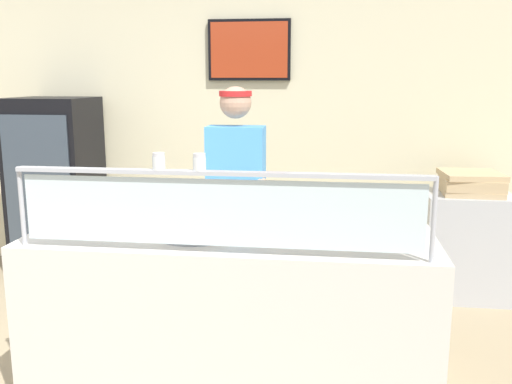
# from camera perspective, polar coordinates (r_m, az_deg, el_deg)

# --- Properties ---
(ground_plane) EXTENTS (12.00, 12.00, 0.00)m
(ground_plane) POSITION_cam_1_polar(r_m,az_deg,el_deg) (4.06, -0.91, -15.04)
(ground_plane) COLOR tan
(ground_plane) RESTS_ON ground
(shop_rear_unit) EXTENTS (6.67, 0.13, 2.70)m
(shop_rear_unit) POSITION_cam_1_polar(r_m,az_deg,el_deg) (5.27, 1.70, 6.50)
(shop_rear_unit) COLOR beige
(shop_rear_unit) RESTS_ON ground
(serving_counter) EXTENTS (2.27, 0.79, 0.95)m
(serving_counter) POSITION_cam_1_polar(r_m,az_deg,el_deg) (3.32, -2.55, -12.30)
(serving_counter) COLOR silver
(serving_counter) RESTS_ON ground
(sneeze_guard) EXTENTS (2.09, 0.06, 0.42)m
(sneeze_guard) POSITION_cam_1_polar(r_m,az_deg,el_deg) (2.78, -3.92, -0.93)
(sneeze_guard) COLOR #B2B5BC
(sneeze_guard) RESTS_ON serving_counter
(pizza_tray) EXTENTS (0.43, 0.43, 0.04)m
(pizza_tray) POSITION_cam_1_polar(r_m,az_deg,el_deg) (3.17, -6.20, -4.10)
(pizza_tray) COLOR #9EA0A8
(pizza_tray) RESTS_ON serving_counter
(pizza_server) EXTENTS (0.14, 0.29, 0.01)m
(pizza_server) POSITION_cam_1_polar(r_m,az_deg,el_deg) (3.15, -7.09, -3.77)
(pizza_server) COLOR #ADAFB7
(pizza_server) RESTS_ON pizza_tray
(parmesan_shaker) EXTENTS (0.06, 0.06, 0.09)m
(parmesan_shaker) POSITION_cam_1_polar(r_m,az_deg,el_deg) (2.82, -9.80, 2.97)
(parmesan_shaker) COLOR white
(parmesan_shaker) RESTS_ON sneeze_guard
(pepper_flake_shaker) EXTENTS (0.06, 0.06, 0.08)m
(pepper_flake_shaker) POSITION_cam_1_polar(r_m,az_deg,el_deg) (2.76, -5.73, 2.91)
(pepper_flake_shaker) COLOR white
(pepper_flake_shaker) RESTS_ON sneeze_guard
(worker_figure) EXTENTS (0.41, 0.50, 1.76)m
(worker_figure) POSITION_cam_1_polar(r_m,az_deg,el_deg) (3.82, -1.96, -0.76)
(worker_figure) COLOR #23232D
(worker_figure) RESTS_ON ground
(drink_fridge) EXTENTS (0.70, 0.66, 1.64)m
(drink_fridge) POSITION_cam_1_polar(r_m,az_deg,el_deg) (5.48, -19.50, 0.37)
(drink_fridge) COLOR black
(drink_fridge) RESTS_ON ground
(prep_shelf) EXTENTS (0.70, 0.55, 0.88)m
(prep_shelf) POSITION_cam_1_polar(r_m,az_deg,el_deg) (5.05, 20.38, -5.06)
(prep_shelf) COLOR #B7BABF
(prep_shelf) RESTS_ON ground
(pizza_box_stack) EXTENTS (0.48, 0.48, 0.18)m
(pizza_box_stack) POSITION_cam_1_polar(r_m,az_deg,el_deg) (4.93, 20.90, 0.87)
(pizza_box_stack) COLOR tan
(pizza_box_stack) RESTS_ON prep_shelf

